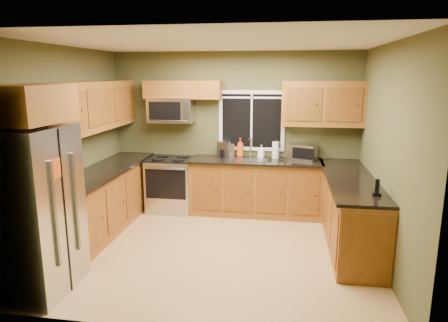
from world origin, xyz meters
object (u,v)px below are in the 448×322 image
(microwave, at_px, (171,110))
(soap_bottle_c, at_px, (223,153))
(soap_bottle_b, at_px, (261,151))
(refrigerator, at_px, (34,211))
(kettle, at_px, (230,149))
(range, at_px, (171,184))
(soap_bottle_a, at_px, (240,147))
(cordless_phone, at_px, (377,191))
(paper_towel_roll, at_px, (276,150))
(toaster_oven, at_px, (303,152))
(coffee_maker, at_px, (224,150))

(microwave, xyz_separation_m, soap_bottle_c, (0.89, 0.01, -0.71))
(soap_bottle_b, bearing_deg, refrigerator, -126.49)
(kettle, bearing_deg, soap_bottle_c, -160.29)
(range, xyz_separation_m, soap_bottle_b, (1.53, 0.23, 0.58))
(soap_bottle_b, bearing_deg, soap_bottle_a, 180.00)
(soap_bottle_a, relative_size, cordless_phone, 1.63)
(paper_towel_roll, height_order, soap_bottle_a, soap_bottle_a)
(range, distance_m, kettle, 1.18)
(toaster_oven, distance_m, soap_bottle_a, 1.05)
(toaster_oven, relative_size, soap_bottle_a, 1.58)
(refrigerator, relative_size, microwave, 2.37)
(microwave, distance_m, toaster_oven, 2.32)
(soap_bottle_a, xyz_separation_m, cordless_phone, (1.83, -2.00, -0.10))
(refrigerator, relative_size, soap_bottle_b, 8.57)
(kettle, distance_m, soap_bottle_c, 0.13)
(soap_bottle_c, bearing_deg, paper_towel_roll, 4.46)
(paper_towel_roll, height_order, soap_bottle_b, paper_towel_roll)
(soap_bottle_b, bearing_deg, coffee_maker, -174.60)
(cordless_phone, bearing_deg, soap_bottle_b, 126.26)
(range, xyz_separation_m, cordless_phone, (3.00, -1.77, 0.53))
(microwave, relative_size, paper_towel_roll, 2.51)
(paper_towel_roll, bearing_deg, toaster_oven, -8.08)
(toaster_oven, xyz_separation_m, cordless_phone, (0.78, -1.92, -0.07))
(coffee_maker, xyz_separation_m, cordless_phone, (2.10, -1.94, -0.07))
(coffee_maker, distance_m, paper_towel_roll, 0.88)
(kettle, bearing_deg, microwave, -177.47)
(microwave, xyz_separation_m, soap_bottle_b, (1.53, 0.09, -0.68))
(toaster_oven, height_order, cordless_phone, toaster_oven)
(refrigerator, xyz_separation_m, kettle, (1.69, 2.95, 0.17))
(microwave, bearing_deg, soap_bottle_c, 0.36)
(kettle, bearing_deg, range, -169.77)
(kettle, bearing_deg, paper_towel_roll, 2.23)
(range, height_order, soap_bottle_b, soap_bottle_b)
(refrigerator, height_order, soap_bottle_a, refrigerator)
(kettle, bearing_deg, coffee_maker, -174.57)
(cordless_phone, bearing_deg, refrigerator, -164.80)
(coffee_maker, relative_size, soap_bottle_b, 1.28)
(range, bearing_deg, toaster_oven, 3.78)
(toaster_oven, distance_m, kettle, 1.22)
(range, height_order, microwave, microwave)
(coffee_maker, bearing_deg, soap_bottle_a, 12.28)
(range, relative_size, soap_bottle_b, 4.46)
(microwave, relative_size, kettle, 2.66)
(refrigerator, height_order, soap_bottle_c, refrigerator)
(microwave, distance_m, soap_bottle_a, 1.33)
(range, bearing_deg, coffee_maker, 10.79)
(toaster_oven, height_order, soap_bottle_c, toaster_oven)
(microwave, relative_size, soap_bottle_a, 2.35)
(soap_bottle_b, distance_m, soap_bottle_c, 0.64)
(coffee_maker, xyz_separation_m, paper_towel_roll, (0.88, 0.04, 0.01))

